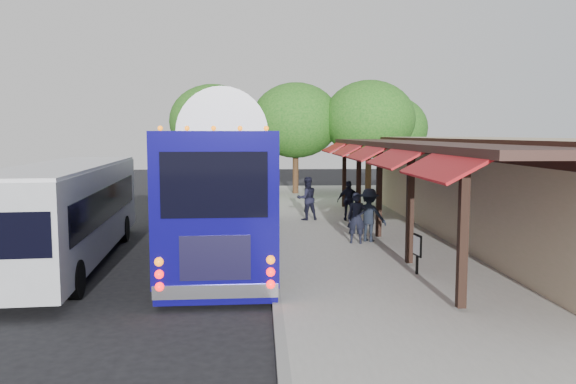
# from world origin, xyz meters

# --- Properties ---
(ground) EXTENTS (90.00, 90.00, 0.00)m
(ground) POSITION_xyz_m (0.00, 0.00, 0.00)
(ground) COLOR black
(ground) RESTS_ON ground
(sidewalk) EXTENTS (10.00, 40.00, 0.15)m
(sidewalk) POSITION_xyz_m (5.00, 4.00, 0.07)
(sidewalk) COLOR #9E9B93
(sidewalk) RESTS_ON ground
(curb) EXTENTS (0.20, 40.00, 0.16)m
(curb) POSITION_xyz_m (0.05, 4.00, 0.07)
(curb) COLOR gray
(curb) RESTS_ON ground
(station_shelter) EXTENTS (8.15, 20.00, 3.60)m
(station_shelter) POSITION_xyz_m (8.38, 4.00, 1.85)
(station_shelter) COLOR tan
(station_shelter) RESTS_ON ground
(coach_bus) EXTENTS (3.11, 12.88, 4.09)m
(coach_bus) POSITION_xyz_m (-1.45, 2.97, 2.20)
(coach_bus) COLOR #0C0862
(coach_bus) RESTS_ON ground
(city_bus) EXTENTS (3.19, 10.88, 2.88)m
(city_bus) POSITION_xyz_m (-5.89, 1.42, 1.59)
(city_bus) COLOR #97999F
(city_bus) RESTS_ON ground
(ped_a) EXTENTS (0.68, 0.52, 1.68)m
(ped_a) POSITION_xyz_m (2.88, 3.21, 0.99)
(ped_a) COLOR black
(ped_a) RESTS_ON sidewalk
(ped_b) EXTENTS (1.04, 0.91, 1.82)m
(ped_b) POSITION_xyz_m (1.66, 8.32, 1.06)
(ped_b) COLOR black
(ped_b) RESTS_ON sidewalk
(ped_c) EXTENTS (0.99, 0.46, 1.66)m
(ped_c) POSITION_xyz_m (3.40, 8.09, 0.98)
(ped_c) COLOR black
(ped_c) RESTS_ON sidewalk
(ped_d) EXTENTS (1.33, 1.13, 1.79)m
(ped_d) POSITION_xyz_m (3.35, 3.51, 1.04)
(ped_d) COLOR black
(ped_d) RESTS_ON sidewalk
(sign_board) EXTENTS (0.11, 0.47, 1.04)m
(sign_board) POSITION_xyz_m (3.73, -0.96, 0.85)
(sign_board) COLOR black
(sign_board) RESTS_ON sidewalk
(tree_left) EXTENTS (5.34, 5.34, 6.83)m
(tree_left) POSITION_xyz_m (1.86, 19.06, 4.56)
(tree_left) COLOR #382314
(tree_left) RESTS_ON ground
(tree_mid) EXTENTS (5.39, 5.39, 6.90)m
(tree_mid) POSITION_xyz_m (6.14, 18.05, 4.60)
(tree_mid) COLOR #382314
(tree_mid) RESTS_ON ground
(tree_right) EXTENTS (4.82, 4.82, 6.17)m
(tree_right) POSITION_xyz_m (7.83, 20.22, 4.11)
(tree_right) COLOR #382314
(tree_right) RESTS_ON ground
(tree_far) EXTENTS (5.26, 5.26, 6.73)m
(tree_far) POSITION_xyz_m (-3.11, 19.29, 4.49)
(tree_far) COLOR #382314
(tree_far) RESTS_ON ground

